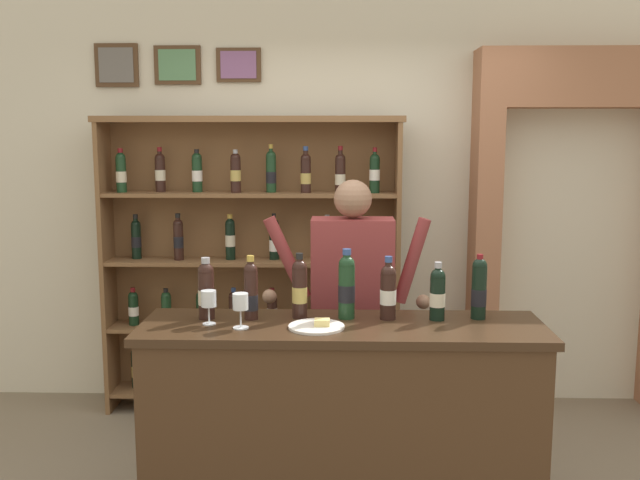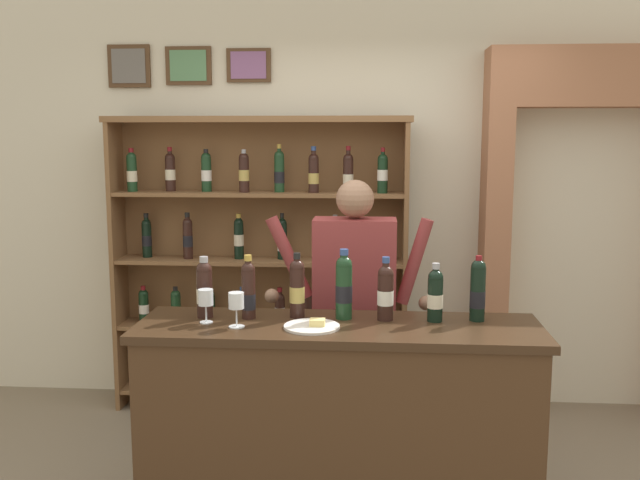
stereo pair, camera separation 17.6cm
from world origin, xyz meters
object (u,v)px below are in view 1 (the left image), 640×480
tasting_bottle_grappa (388,290)px  cheese_plate (317,326)px  tasting_bottle_prosecco (300,288)px  wine_glass_spare (240,304)px  wine_glass_center (209,301)px  tasting_counter (342,425)px  tasting_bottle_chianti (479,288)px  shopkeeper (352,292)px  tasting_bottle_super_tuscan (206,289)px  tasting_bottle_brunello (346,286)px  wine_shelf (252,257)px  tasting_bottle_vin_santo (251,291)px  tasting_bottle_riserva (437,293)px

tasting_bottle_grappa → cheese_plate: tasting_bottle_grappa is taller
tasting_bottle_prosecco → wine_glass_spare: (-0.26, -0.20, -0.03)m
tasting_bottle_grappa → wine_glass_spare: bearing=-165.1°
tasting_bottle_prosecco → wine_glass_center: (-0.42, -0.13, -0.03)m
tasting_counter → tasting_bottle_chianti: tasting_bottle_chianti is taller
shopkeeper → cheese_plate: shopkeeper is taller
tasting_bottle_super_tuscan → tasting_bottle_brunello: size_ratio=0.88×
wine_shelf → wine_glass_spare: bearing=-84.8°
tasting_bottle_super_tuscan → tasting_bottle_grappa: size_ratio=0.98×
tasting_bottle_grappa → tasting_bottle_super_tuscan: bearing=-178.9°
tasting_bottle_prosecco → wine_glass_center: 0.44m
tasting_counter → tasting_bottle_brunello: tasting_bottle_brunello is taller
tasting_counter → tasting_bottle_brunello: bearing=82.0°
shopkeeper → tasting_bottle_grappa: 0.54m
tasting_bottle_super_tuscan → tasting_bottle_chianti: 1.31m
tasting_counter → tasting_bottle_super_tuscan: (-0.65, 0.08, 0.64)m
tasting_bottle_vin_santo → wine_glass_center: size_ratio=1.93×
tasting_bottle_vin_santo → wine_glass_spare: size_ratio=1.90×
tasting_counter → cheese_plate: size_ratio=7.35×
tasting_counter → wine_glass_center: 0.87m
tasting_bottle_super_tuscan → tasting_bottle_prosecco: (0.45, 0.03, 0.00)m
tasting_bottle_prosecco → tasting_bottle_riserva: tasting_bottle_prosecco is taller
shopkeeper → tasting_bottle_grappa: size_ratio=5.34×
tasting_bottle_chianti → shopkeeper: bearing=141.2°
tasting_bottle_riserva → wine_glass_spare: size_ratio=1.72×
tasting_counter → tasting_bottle_prosecco: size_ratio=5.99×
tasting_bottle_super_tuscan → wine_glass_center: (0.03, -0.10, -0.03)m
shopkeeper → tasting_bottle_super_tuscan: 0.89m
wine_shelf → tasting_bottle_super_tuscan: 1.38m
tasting_bottle_brunello → tasting_bottle_grappa: size_ratio=1.11×
wine_shelf → wine_glass_spare: size_ratio=12.30×
shopkeeper → tasting_bottle_prosecco: (-0.26, -0.49, 0.13)m
tasting_bottle_brunello → wine_glass_spare: bearing=-158.2°
wine_shelf → tasting_bottle_brunello: bearing=-65.4°
tasting_bottle_super_tuscan → cheese_plate: bearing=-15.6°
tasting_bottle_brunello → wine_glass_spare: 0.52m
tasting_bottle_riserva → wine_glass_center: bearing=-174.1°
tasting_bottle_prosecco → wine_glass_center: tasting_bottle_prosecco is taller
wine_shelf → tasting_bottle_vin_santo: bearing=-83.1°
cheese_plate → shopkeeper: bearing=75.7°
tasting_bottle_prosecco → tasting_bottle_super_tuscan: bearing=-175.8°
tasting_counter → tasting_bottle_grappa: bearing=24.2°
wine_shelf → cheese_plate: size_ratio=7.79×
tasting_bottle_vin_santo → cheese_plate: size_ratio=1.20×
tasting_bottle_riserva → wine_glass_spare: 0.93m
wine_glass_center → wine_shelf: bearing=89.3°
tasting_bottle_prosecco → tasting_bottle_brunello: tasting_bottle_brunello is taller
tasting_bottle_brunello → tasting_bottle_chianti: 0.64m
wine_glass_center → wine_glass_spare: (0.16, -0.06, 0.00)m
tasting_counter → tasting_bottle_brunello: 0.67m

